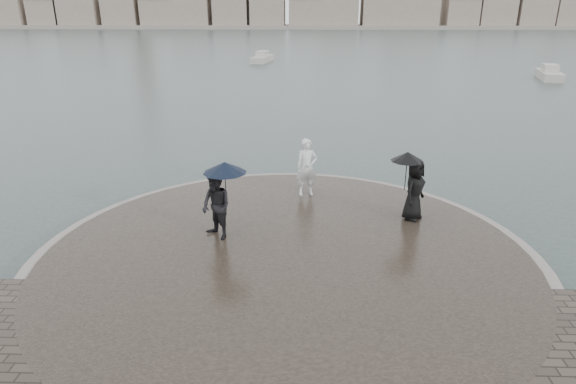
{
  "coord_description": "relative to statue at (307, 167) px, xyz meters",
  "views": [
    {
      "loc": [
        0.42,
        -7.08,
        5.97
      ],
      "look_at": [
        0.0,
        4.8,
        1.45
      ],
      "focal_mm": 30.0,
      "sensor_mm": 36.0,
      "label": 1
    }
  ],
  "objects": [
    {
      "name": "visitor_left",
      "position": [
        -2.27,
        -3.18,
        0.22
      ],
      "size": [
        1.35,
        1.19,
        2.04
      ],
      "color": "black",
      "rests_on": "quay_tip"
    },
    {
      "name": "quay_tip",
      "position": [
        -0.5,
        -3.96,
        -1.1
      ],
      "size": [
        11.9,
        11.9,
        0.36
      ],
      "primitive_type": "cylinder",
      "color": "#2D261E",
      "rests_on": "ground"
    },
    {
      "name": "far_skyline",
      "position": [
        -6.79,
        153.24,
        4.33
      ],
      "size": [
        260.0,
        20.0,
        37.0
      ],
      "color": "gray",
      "rests_on": "ground"
    },
    {
      "name": "ground",
      "position": [
        -0.5,
        -7.46,
        -1.28
      ],
      "size": [
        400.0,
        400.0,
        0.0
      ],
      "primitive_type": "plane",
      "color": "#2B3835",
      "rests_on": "ground"
    },
    {
      "name": "statue",
      "position": [
        0.0,
        0.0,
        0.0
      ],
      "size": [
        0.74,
        0.56,
        1.84
      ],
      "primitive_type": "imported",
      "rotation": [
        0.0,
        0.0,
        0.2
      ],
      "color": "silver",
      "rests_on": "quay_tip"
    },
    {
      "name": "boats",
      "position": [
        8.49,
        38.42,
        -0.9
      ],
      "size": [
        30.35,
        20.02,
        1.5
      ],
      "color": "#B7B2A5",
      "rests_on": "ground"
    },
    {
      "name": "visitor_right",
      "position": [
        2.96,
        -1.79,
        0.15
      ],
      "size": [
        1.18,
        1.07,
        1.95
      ],
      "color": "black",
      "rests_on": "quay_tip"
    },
    {
      "name": "kerb_ring",
      "position": [
        -0.5,
        -3.96,
        -1.12
      ],
      "size": [
        12.5,
        12.5,
        0.32
      ],
      "primitive_type": "cylinder",
      "color": "gray",
      "rests_on": "ground"
    }
  ]
}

